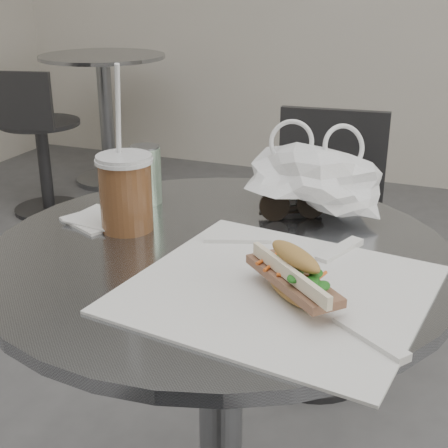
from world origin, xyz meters
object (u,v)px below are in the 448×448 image
at_px(bg_chair, 39,151).
at_px(drink_can, 146,175).
at_px(cafe_table, 221,388).
at_px(chair_far, 320,261).
at_px(bg_table, 106,104).
at_px(sunglasses, 292,207).
at_px(banh_mi, 294,275).
at_px(iced_coffee, 126,191).

xyz_separation_m(bg_chair, drink_can, (1.41, -1.46, 0.46)).
bearing_deg(cafe_table, bg_chair, 135.33).
relative_size(cafe_table, drink_can, 6.75).
height_order(chair_far, drink_can, drink_can).
xyz_separation_m(bg_table, drink_can, (1.38, -2.05, 0.33)).
relative_size(chair_far, bg_chair, 1.05).
bearing_deg(cafe_table, bg_table, 126.03).
distance_m(bg_chair, sunglasses, 2.27).
bearing_deg(drink_can, chair_far, 73.32).
xyz_separation_m(cafe_table, chair_far, (-0.01, 0.83, -0.11)).
height_order(banh_mi, iced_coffee, iced_coffee).
height_order(cafe_table, bg_chair, bg_chair).
bearing_deg(iced_coffee, drink_can, 104.25).
xyz_separation_m(chair_far, banh_mi, (0.17, -0.95, 0.43)).
relative_size(bg_table, chair_far, 0.95).
bearing_deg(cafe_table, iced_coffee, 174.52).
distance_m(cafe_table, bg_table, 2.72).
bearing_deg(banh_mi, sunglasses, 148.28).
xyz_separation_m(banh_mi, sunglasses, (-0.09, 0.30, -0.02)).
relative_size(bg_chair, iced_coffee, 2.61).
bearing_deg(bg_chair, cafe_table, -58.11).
bearing_deg(drink_can, bg_table, 124.05).
relative_size(bg_table, drink_can, 6.58).
xyz_separation_m(cafe_table, iced_coffee, (-0.18, 0.02, 0.34)).
distance_m(bg_table, banh_mi, 2.93).
distance_m(cafe_table, sunglasses, 0.35).
relative_size(bg_table, sunglasses, 6.37).
bearing_deg(sunglasses, bg_table, 96.53).
bearing_deg(bg_table, iced_coffee, -56.99).
xyz_separation_m(bg_table, bg_chair, (-0.03, -0.59, -0.13)).
xyz_separation_m(banh_mi, iced_coffee, (-0.34, 0.14, 0.03)).
bearing_deg(sunglasses, cafe_table, -145.02).
height_order(bg_chair, drink_can, drink_can).
xyz_separation_m(chair_far, bg_chair, (-1.62, 0.78, -0.02)).
relative_size(bg_table, bg_chair, 0.99).
height_order(sunglasses, drink_can, drink_can).
height_order(bg_chair, iced_coffee, iced_coffee).
distance_m(bg_chair, banh_mi, 2.53).
bearing_deg(bg_chair, drink_can, -59.34).
bearing_deg(sunglasses, iced_coffee, 178.86).
distance_m(bg_table, iced_coffee, 2.63).
distance_m(bg_chair, drink_can, 2.08).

